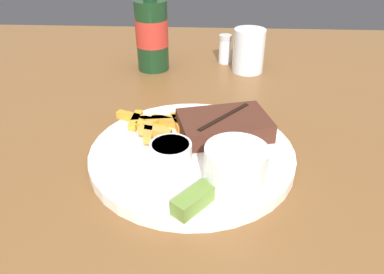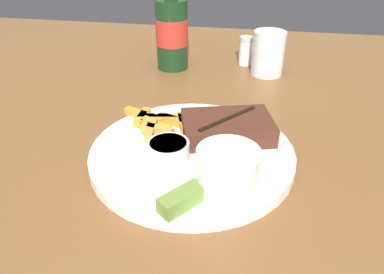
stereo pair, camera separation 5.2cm
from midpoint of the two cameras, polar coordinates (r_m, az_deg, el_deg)
dining_table at (r=0.58m, az=-2.61°, el=-8.38°), size 1.59×1.40×0.76m
dinner_plate at (r=0.54m, az=-2.78°, el=-2.73°), size 0.29×0.29×0.02m
steak_portion at (r=0.56m, az=2.25°, el=1.70°), size 0.15×0.12×0.03m
fries_pile at (r=0.58m, az=-8.27°, el=1.78°), size 0.13×0.10×0.02m
coleslaw_cup at (r=0.45m, az=3.38°, el=-4.43°), size 0.08×0.08×0.05m
dipping_sauce_cup at (r=0.50m, az=-6.24°, el=-2.35°), size 0.06×0.06×0.03m
pickle_spear at (r=0.43m, az=-3.19°, el=-9.66°), size 0.05×0.06×0.02m
fork_utensil at (r=0.56m, az=-9.85°, el=-0.11°), size 0.13×0.06×0.00m
beer_bottle at (r=0.84m, az=-7.99°, el=15.70°), size 0.07×0.07×0.24m
drinking_glass at (r=0.83m, az=6.84°, el=12.90°), size 0.07×0.07×0.09m
salt_shaker at (r=0.88m, az=3.33°, el=13.22°), size 0.03×0.03×0.07m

